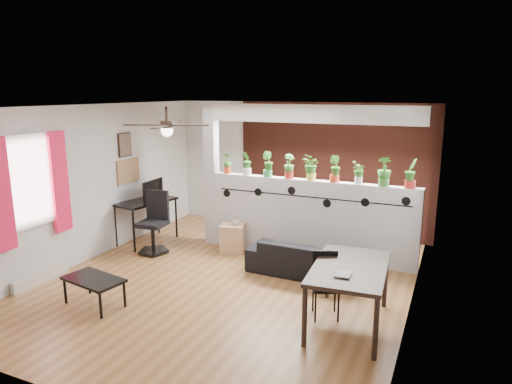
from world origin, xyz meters
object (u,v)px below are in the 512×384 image
at_px(ceiling_fan, 167,127).
at_px(potted_plant_2, 268,163).
at_px(potted_plant_4, 311,167).
at_px(coffee_table, 94,281).
at_px(potted_plant_8, 411,173).
at_px(cup, 235,222).
at_px(potted_plant_1, 247,163).
at_px(computer_desk, 146,204).
at_px(dining_table, 350,272).
at_px(potted_plant_7, 384,171).
at_px(potted_plant_0, 227,163).
at_px(folding_chair, 325,278).
at_px(potted_plant_6, 359,172).
at_px(sofa, 307,258).
at_px(potted_plant_3, 289,166).
at_px(cube_shelf, 233,238).
at_px(office_chair, 154,226).
at_px(potted_plant_5, 335,168).

distance_m(ceiling_fan, potted_plant_2, 2.11).
bearing_deg(potted_plant_4, coffee_table, -125.06).
xyz_separation_m(potted_plant_8, cup, (-2.85, -0.34, -1.04)).
bearing_deg(potted_plant_1, cup, -103.82).
bearing_deg(computer_desk, potted_plant_4, 9.35).
xyz_separation_m(computer_desk, dining_table, (4.20, -1.59, -0.05)).
bearing_deg(dining_table, potted_plant_4, 118.67).
height_order(potted_plant_7, potted_plant_8, potted_plant_7).
distance_m(ceiling_fan, potted_plant_0, 1.96).
bearing_deg(potted_plant_4, potted_plant_7, 0.00).
bearing_deg(potted_plant_4, potted_plant_0, 180.00).
xyz_separation_m(potted_plant_2, computer_desk, (-2.26, -0.50, -0.85)).
height_order(potted_plant_2, potted_plant_8, potted_plant_8).
height_order(potted_plant_2, computer_desk, potted_plant_2).
xyz_separation_m(computer_desk, folding_chair, (3.86, -1.44, -0.24)).
bearing_deg(potted_plant_4, potted_plant_6, 0.00).
bearing_deg(potted_plant_0, sofa, -23.44).
relative_size(potted_plant_0, potted_plant_6, 1.00).
bearing_deg(computer_desk, potted_plant_7, 6.76).
bearing_deg(sofa, potted_plant_0, -22.01).
xyz_separation_m(potted_plant_3, potted_plant_4, (0.40, -0.00, 0.01)).
relative_size(potted_plant_2, computer_desk, 0.36).
bearing_deg(cup, potted_plant_4, 15.00).
bearing_deg(folding_chair, ceiling_fan, 176.72).
relative_size(potted_plant_1, potted_plant_3, 1.01).
xyz_separation_m(potted_plant_0, cube_shelf, (0.26, -0.34, -1.29)).
bearing_deg(cube_shelf, office_chair, -172.24).
bearing_deg(potted_plant_0, computer_desk, -161.14).
xyz_separation_m(potted_plant_0, coffee_table, (-0.49, -2.95, -1.20)).
bearing_deg(sofa, coffee_table, 45.29).
xyz_separation_m(potted_plant_7, folding_chair, (-0.37, -1.94, -1.11)).
bearing_deg(ceiling_fan, coffee_table, -112.20).
bearing_deg(potted_plant_5, dining_table, -70.28).
bearing_deg(potted_plant_3, potted_plant_0, -180.00).
distance_m(ceiling_fan, folding_chair, 3.03).
bearing_deg(sofa, computer_desk, -3.30).
distance_m(potted_plant_2, office_chair, 2.29).
relative_size(potted_plant_4, dining_table, 0.30).
height_order(cube_shelf, cup, cup).
bearing_deg(cube_shelf, folding_chair, -53.43).
relative_size(potted_plant_2, coffee_table, 0.49).
xyz_separation_m(office_chair, coffee_table, (0.51, -2.04, -0.13)).
bearing_deg(computer_desk, sofa, -4.72).
height_order(potted_plant_5, potted_plant_7, potted_plant_7).
bearing_deg(cube_shelf, cup, -16.53).
bearing_deg(potted_plant_1, office_chair, -146.88).
bearing_deg(dining_table, coffee_table, -165.18).
height_order(cube_shelf, coffee_table, cube_shelf).
bearing_deg(folding_chair, coffee_table, -160.67).
height_order(cube_shelf, office_chair, office_chair).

